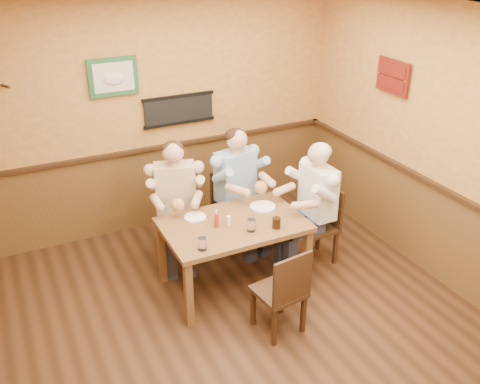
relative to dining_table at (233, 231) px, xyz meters
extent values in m
plane|color=black|center=(-0.48, -0.86, -0.66)|extent=(5.00, 5.00, 0.00)
cube|color=silver|center=(-0.48, -0.86, 2.14)|extent=(5.00, 5.00, 0.02)
cube|color=#D09348|center=(-0.48, 1.64, 0.74)|extent=(5.00, 0.02, 2.80)
cube|color=#D09348|center=(2.02, -0.86, 0.74)|extent=(0.02, 5.00, 2.80)
cube|color=brown|center=(-0.48, 1.62, -0.16)|extent=(5.00, 0.02, 1.00)
cube|color=brown|center=(2.00, -0.86, -0.16)|extent=(0.02, 5.00, 1.00)
cube|color=black|center=(0.05, 1.60, 0.79)|extent=(0.88, 0.03, 0.34)
cube|color=#1F5A2E|center=(-0.68, 1.60, 1.26)|extent=(0.54, 0.03, 0.42)
cube|color=maroon|center=(1.98, 0.19, 1.29)|extent=(0.03, 0.48, 0.36)
cube|color=brown|center=(0.00, 0.00, 0.07)|extent=(1.40, 0.90, 0.05)
cube|color=brown|center=(-0.64, -0.39, -0.31)|extent=(0.07, 0.07, 0.70)
cube|color=brown|center=(0.64, -0.39, -0.31)|extent=(0.07, 0.07, 0.70)
cube|color=brown|center=(-0.64, 0.39, -0.31)|extent=(0.07, 0.07, 0.70)
cube|color=brown|center=(0.64, 0.39, -0.31)|extent=(0.07, 0.07, 0.70)
cylinder|color=white|center=(-0.46, -0.33, 0.15)|extent=(0.10, 0.10, 0.12)
cylinder|color=white|center=(0.09, -0.22, 0.15)|extent=(0.10, 0.10, 0.12)
cylinder|color=black|center=(0.33, -0.28, 0.15)|extent=(0.10, 0.10, 0.11)
cylinder|color=#B12B12|center=(-0.19, -0.01, 0.18)|extent=(0.05, 0.05, 0.17)
cylinder|color=white|center=(-0.06, -0.02, 0.14)|extent=(0.04, 0.04, 0.10)
cylinder|color=black|center=(-0.16, 0.05, 0.14)|extent=(0.04, 0.04, 0.09)
cylinder|color=white|center=(-0.30, 0.26, 0.10)|extent=(0.24, 0.24, 0.01)
cylinder|color=white|center=(0.41, 0.16, 0.10)|extent=(0.35, 0.35, 0.02)
camera|label=1|loc=(-1.96, -4.18, 2.72)|focal=40.00mm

